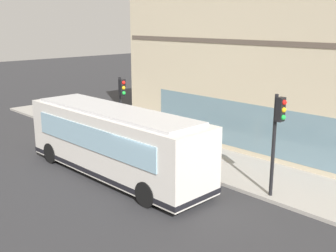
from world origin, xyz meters
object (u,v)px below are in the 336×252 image
Objects in this scene: traffic_light_down_block at (122,98)px; fire_hydrant at (197,154)px; pedestrian_by_light_pole at (215,142)px; city_bus_nearside at (114,142)px; traffic_light_near_corner at (278,127)px.

traffic_light_down_block is 5.41m from fire_hydrant.
pedestrian_by_light_pole is (1.54, -5.33, -1.67)m from traffic_light_down_block.
fire_hydrant is at bearing 150.63° from pedestrian_by_light_pole.
city_bus_nearside is 4.21m from fire_hydrant.
city_bus_nearside is at bearing -131.93° from traffic_light_down_block.
traffic_light_down_block is at bearing 89.01° from traffic_light_near_corner.
traffic_light_near_corner is 2.52× the size of pedestrian_by_light_pole.
traffic_light_near_corner is at bearing -100.70° from fire_hydrant.
traffic_light_down_block is 5.00× the size of fire_hydrant.
traffic_light_near_corner reaches higher than traffic_light_down_block.
city_bus_nearside reaches higher than fire_hydrant.
fire_hydrant is at bearing -81.21° from traffic_light_down_block.
pedestrian_by_light_pole is at bearing -29.37° from fire_hydrant.
city_bus_nearside is at bearing 114.33° from traffic_light_near_corner.
city_bus_nearside is 2.73× the size of traffic_light_down_block.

